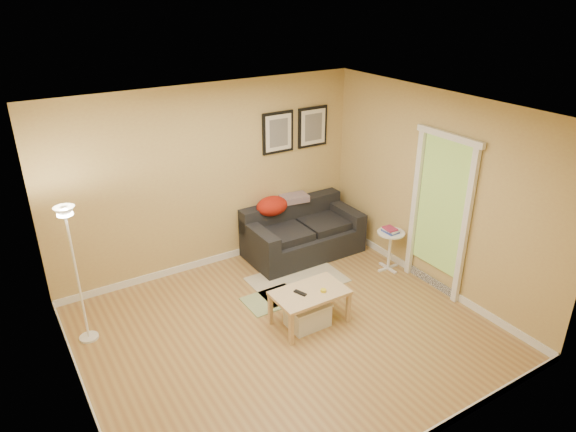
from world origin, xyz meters
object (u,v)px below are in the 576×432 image
object	(u,v)px
book_stack	(390,230)
sofa	(303,231)
storage_bin	(308,314)
coffee_table	(309,307)
floor_lamp	(78,280)
side_table	(389,251)

from	to	relation	value
book_stack	sofa	bearing A→B (deg)	136.21
sofa	storage_bin	world-z (taller)	sofa
sofa	storage_bin	xyz separation A→B (m)	(-0.95, -1.53, -0.22)
coffee_table	storage_bin	bearing A→B (deg)	-150.92
storage_bin	book_stack	xyz separation A→B (m)	(1.72, 0.50, 0.47)
sofa	floor_lamp	size ratio (longest dim) A/B	1.02
coffee_table	floor_lamp	size ratio (longest dim) A/B	0.53
side_table	book_stack	bearing A→B (deg)	144.42
sofa	side_table	size ratio (longest dim) A/B	2.89
side_table	book_stack	size ratio (longest dim) A/B	2.75
sofa	coffee_table	bearing A→B (deg)	-120.93
storage_bin	book_stack	bearing A→B (deg)	16.36
storage_bin	side_table	size ratio (longest dim) A/B	0.84
storage_bin	side_table	bearing A→B (deg)	16.03
side_table	floor_lamp	world-z (taller)	floor_lamp
coffee_table	side_table	world-z (taller)	side_table
coffee_table	side_table	size ratio (longest dim) A/B	1.49
storage_bin	side_table	distance (m)	1.80
coffee_table	side_table	bearing A→B (deg)	10.70
coffee_table	storage_bin	world-z (taller)	coffee_table
storage_bin	book_stack	size ratio (longest dim) A/B	2.30
storage_bin	floor_lamp	bearing A→B (deg)	153.83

